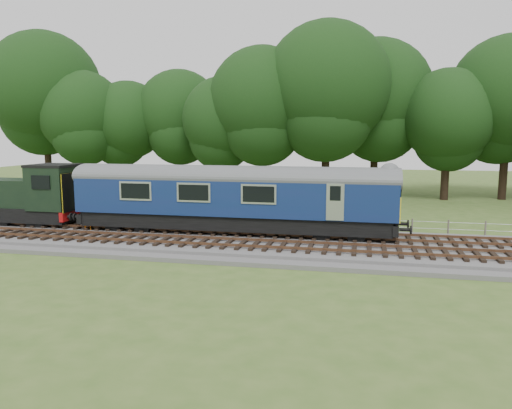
# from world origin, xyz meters

# --- Properties ---
(ground) EXTENTS (120.00, 120.00, 0.00)m
(ground) POSITION_xyz_m (0.00, 0.00, 0.00)
(ground) COLOR #3F5E22
(ground) RESTS_ON ground
(ballast) EXTENTS (70.00, 7.00, 0.35)m
(ballast) POSITION_xyz_m (0.00, 0.00, 0.17)
(ballast) COLOR #4C4C4F
(ballast) RESTS_ON ground
(track_north) EXTENTS (67.20, 2.40, 0.21)m
(track_north) POSITION_xyz_m (0.00, 1.40, 0.42)
(track_north) COLOR black
(track_north) RESTS_ON ballast
(track_south) EXTENTS (67.20, 2.40, 0.21)m
(track_south) POSITION_xyz_m (0.00, -1.60, 0.42)
(track_south) COLOR black
(track_south) RESTS_ON ballast
(fence) EXTENTS (64.00, 0.12, 1.00)m
(fence) POSITION_xyz_m (0.00, 4.50, 0.00)
(fence) COLOR #6B6054
(fence) RESTS_ON ground
(tree_line) EXTENTS (70.00, 8.00, 18.00)m
(tree_line) POSITION_xyz_m (0.00, 22.00, 0.00)
(tree_line) COLOR black
(tree_line) RESTS_ON ground
(dmu_railcar) EXTENTS (18.05, 2.86, 3.88)m
(dmu_railcar) POSITION_xyz_m (-4.04, 1.40, 2.61)
(dmu_railcar) COLOR black
(dmu_railcar) RESTS_ON ground
(shunter_loco) EXTENTS (8.92, 2.60, 3.38)m
(shunter_loco) POSITION_xyz_m (-17.97, 1.40, 1.97)
(shunter_loco) COLOR black
(shunter_loco) RESTS_ON ground
(worker) EXTENTS (0.74, 0.65, 1.69)m
(worker) POSITION_xyz_m (-12.50, 0.38, 1.20)
(worker) COLOR orange
(worker) RESTS_ON ballast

